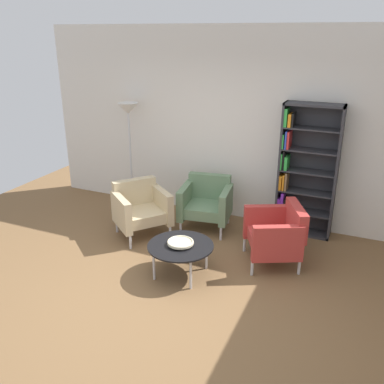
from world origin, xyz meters
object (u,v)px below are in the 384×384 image
decorative_bowl (180,242)px  armchair_near_window (277,233)px  coffee_table_low (181,247)px  floor_lamp_torchiere (129,121)px  bookshelf_tall (303,172)px  armchair_spare_guest (141,208)px  armchair_corner_red (206,202)px

decorative_bowl → armchair_near_window: size_ratio=0.35×
coffee_table_low → armchair_near_window: armchair_near_window is taller
coffee_table_low → floor_lamp_torchiere: bearing=135.3°
floor_lamp_torchiere → bookshelf_tall: bearing=2.2°
armchair_spare_guest → bookshelf_tall: bearing=-25.3°
bookshelf_tall → armchair_spare_guest: 2.38m
bookshelf_tall → decorative_bowl: size_ratio=5.94×
coffee_table_low → armchair_corner_red: (-0.21, 1.35, 0.04)m
coffee_table_low → decorative_bowl: decorative_bowl is taller
coffee_table_low → armchair_spare_guest: 1.25m
decorative_bowl → floor_lamp_torchiere: bearing=135.3°
bookshelf_tall → armchair_corner_red: size_ratio=2.36×
decorative_bowl → armchair_spare_guest: bearing=142.6°
armchair_spare_guest → coffee_table_low: bearing=-88.7°
coffee_table_low → armchair_near_window: bearing=36.9°
armchair_near_window → floor_lamp_torchiere: floor_lamp_torchiere is taller
armchair_corner_red → armchair_spare_guest: same height
armchair_near_window → floor_lamp_torchiere: size_ratio=0.53×
armchair_corner_red → armchair_spare_guest: (-0.79, -0.59, 0.00)m
coffee_table_low → armchair_spare_guest: size_ratio=0.84×
decorative_bowl → armchair_corner_red: size_ratio=0.40×
armchair_corner_red → armchair_spare_guest: 0.98m
decorative_bowl → coffee_table_low: bearing=86.4°
armchair_corner_red → floor_lamp_torchiere: (-1.48, 0.32, 1.03)m
armchair_corner_red → armchair_near_window: same height
armchair_corner_red → decorative_bowl: bearing=-90.0°
bookshelf_tall → floor_lamp_torchiere: (-2.78, -0.11, 0.52)m
armchair_near_window → floor_lamp_torchiere: 3.02m
armchair_spare_guest → floor_lamp_torchiere: (-0.70, 0.91, 1.03)m
armchair_corner_red → armchair_near_window: size_ratio=0.88×
bookshelf_tall → floor_lamp_torchiere: 2.83m
armchair_spare_guest → floor_lamp_torchiere: size_ratio=0.55×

